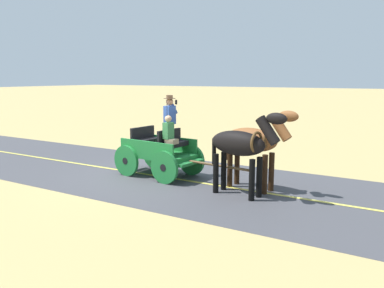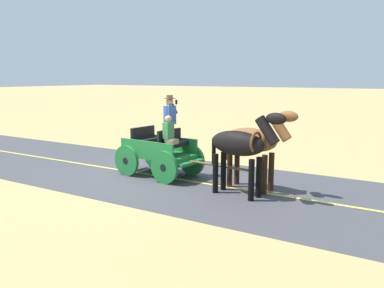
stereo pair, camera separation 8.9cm
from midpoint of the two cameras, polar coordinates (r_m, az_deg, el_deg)
name	(u,v)px [view 1 (the left image)]	position (r m, az deg, el deg)	size (l,w,h in m)	color
ground_plane	(146,174)	(12.57, -6.81, -4.39)	(200.00, 200.00, 0.00)	tan
road_surface	(146,174)	(12.57, -6.81, -4.38)	(5.48, 160.00, 0.01)	#424247
road_centre_stripe	(146,174)	(12.57, -6.81, -4.35)	(0.12, 160.00, 0.00)	#DBCC4C
horse_drawn_carriage	(161,150)	(12.21, -4.73, -0.87)	(1.64, 4.52, 2.50)	#1E7233
horse_near_side	(255,142)	(10.71, 8.79, 0.32)	(0.79, 2.15, 2.21)	brown
horse_off_side	(241,145)	(10.09, 6.91, -0.21)	(0.78, 2.15, 2.21)	black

